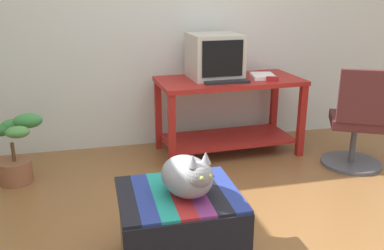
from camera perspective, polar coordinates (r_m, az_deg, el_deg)
back_wall at (r=4.11m, az=-3.84°, el=15.22°), size 8.00×0.10×2.60m
desk at (r=3.93m, az=5.00°, el=3.00°), size 1.34×0.69×0.71m
tv_monitor at (r=3.87m, az=3.08°, el=9.25°), size 0.47×0.45×0.40m
keyboard at (r=3.71m, az=4.65°, el=5.94°), size 0.40×0.15×0.02m
book at (r=3.95m, az=9.59°, el=6.57°), size 0.24×0.29×0.03m
ottoman_with_blanket at (r=2.42m, az=-1.78°, el=-13.87°), size 0.65×0.58×0.45m
cat at (r=2.23m, az=-0.47°, el=-6.91°), size 0.36×0.42×0.28m
potted_plant at (r=3.64m, az=-22.89°, el=-3.32°), size 0.45×0.38×0.57m
office_chair at (r=3.86m, az=21.42°, el=-0.05°), size 0.56×0.56×0.89m
stapler at (r=3.83m, az=10.84°, el=6.19°), size 0.12×0.06×0.04m
pen at (r=4.07m, az=10.32°, el=6.68°), size 0.01×0.14×0.01m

